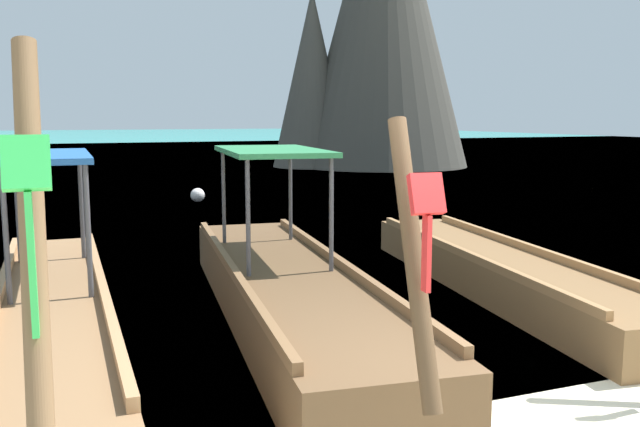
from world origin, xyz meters
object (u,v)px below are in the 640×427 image
(longtail_boat_green_ribbon, at_px, (53,322))
(mooring_buoy_near, at_px, (198,195))
(longtail_boat_red_ribbon, at_px, (287,291))
(karst_rock, at_px, (376,12))
(longtail_boat_orange_ribbon, at_px, (500,273))

(longtail_boat_green_ribbon, relative_size, mooring_buoy_near, 18.58)
(longtail_boat_red_ribbon, bearing_deg, longtail_boat_green_ribbon, -171.94)
(longtail_boat_red_ribbon, bearing_deg, mooring_buoy_near, 83.38)
(longtail_boat_red_ribbon, height_order, mooring_buoy_near, longtail_boat_red_ribbon)
(longtail_boat_green_ribbon, relative_size, karst_rock, 0.48)
(karst_rock, bearing_deg, mooring_buoy_near, -134.93)
(karst_rock, relative_size, mooring_buoy_near, 38.49)
(longtail_boat_orange_ribbon, bearing_deg, longtail_boat_green_ribbon, -174.20)
(longtail_boat_orange_ribbon, distance_m, mooring_buoy_near, 11.29)
(karst_rock, distance_m, mooring_buoy_near, 16.57)
(longtail_boat_red_ribbon, xyz_separation_m, mooring_buoy_near, (1.32, 11.37, -0.17))
(mooring_buoy_near, bearing_deg, longtail_boat_green_ribbon, -108.02)
(longtail_boat_red_ribbon, distance_m, mooring_buoy_near, 11.45)
(longtail_boat_green_ribbon, distance_m, mooring_buoy_near, 12.33)
(longtail_boat_red_ribbon, relative_size, mooring_buoy_near, 19.46)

